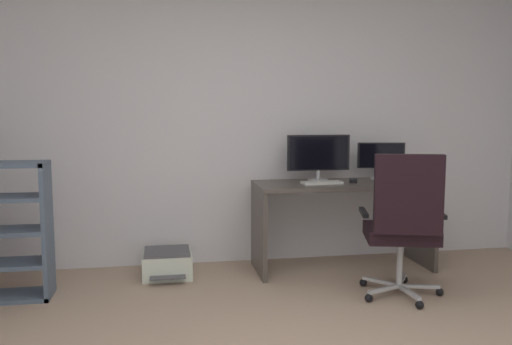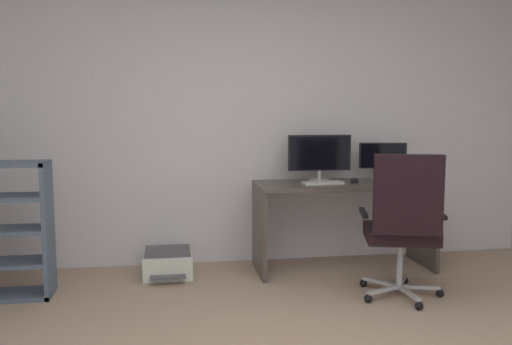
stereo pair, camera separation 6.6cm
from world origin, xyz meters
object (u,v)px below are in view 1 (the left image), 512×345
Objects in this scene: monitor_secondary at (381,158)px; office_chair at (404,221)px; computer_mouse at (353,181)px; printer at (167,263)px; desk at (343,205)px; monitor_main at (319,154)px; keyboard at (322,183)px.

office_chair is (-0.23, -0.98, -0.37)m from monitor_secondary.
office_chair is at bearing -66.51° from computer_mouse.
monitor_secondary is 2.09m from printer.
monitor_main is at bearing 141.96° from desk.
computer_mouse is 0.22× the size of printer.
monitor_secondary is 0.90× the size of printer.
monitor_secondary reaches higher than printer.
office_chair is at bearing -78.68° from desk.
monitor_secondary reaches higher than keyboard.
monitor_secondary is (0.58, 0.00, -0.04)m from monitor_main.
desk is 3.26× the size of printer.
desk is 0.58m from monitor_secondary.
office_chair is 1.95m from printer.
monitor_main is 1.65× the size of keyboard.
desk is 0.49m from monitor_main.
office_chair is at bearing -70.36° from monitor_main.
keyboard is 0.73× the size of printer.
desk is 15.13× the size of computer_mouse.
monitor_main is 5.60× the size of computer_mouse.
computer_mouse is (0.29, 0.02, 0.01)m from keyboard.
monitor_main reaches higher than office_chair.
keyboard is at bearing -97.88° from monitor_main.
keyboard is at bearing -158.03° from computer_mouse.
office_chair is (0.09, -0.80, -0.19)m from computer_mouse.
office_chair is at bearing -27.48° from printer.
desk is 1.57m from printer.
desk is at bearing 101.32° from office_chair.
printer is at bearing 178.57° from desk.
monitor_main is 0.52× the size of office_chair.
monitor_main reaches higher than desk.
monitor_main is (-0.18, 0.14, 0.43)m from desk.
monitor_main is 1.60m from printer.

